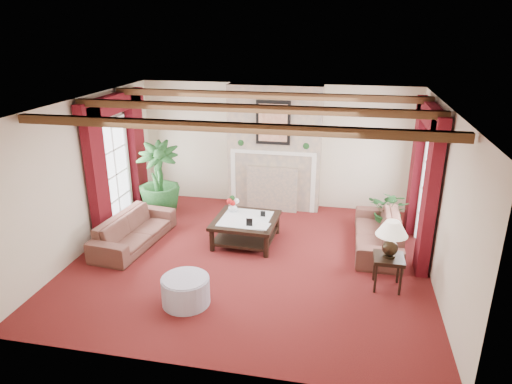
% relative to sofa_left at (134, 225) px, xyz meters
% --- Properties ---
extents(floor, '(6.00, 6.00, 0.00)m').
position_rel_sofa_left_xyz_m(floor, '(2.24, -0.16, -0.38)').
color(floor, '#3F0B0F').
rests_on(floor, ground).
extents(ceiling, '(6.00, 6.00, 0.00)m').
position_rel_sofa_left_xyz_m(ceiling, '(2.24, -0.16, 2.32)').
color(ceiling, white).
rests_on(ceiling, floor).
extents(back_wall, '(6.00, 0.02, 2.70)m').
position_rel_sofa_left_xyz_m(back_wall, '(2.24, 2.59, 0.97)').
color(back_wall, beige).
rests_on(back_wall, ground).
extents(left_wall, '(0.02, 5.50, 2.70)m').
position_rel_sofa_left_xyz_m(left_wall, '(-0.76, -0.16, 0.97)').
color(left_wall, beige).
rests_on(left_wall, ground).
extents(right_wall, '(0.02, 5.50, 2.70)m').
position_rel_sofa_left_xyz_m(right_wall, '(5.24, -0.16, 0.97)').
color(right_wall, beige).
rests_on(right_wall, ground).
extents(ceiling_beams, '(6.00, 3.00, 0.12)m').
position_rel_sofa_left_xyz_m(ceiling_beams, '(2.24, -0.16, 2.26)').
color(ceiling_beams, '#3A2212').
rests_on(ceiling_beams, ceiling).
extents(fireplace, '(2.00, 0.52, 2.70)m').
position_rel_sofa_left_xyz_m(fireplace, '(2.24, 2.39, 2.32)').
color(fireplace, tan).
rests_on(fireplace, ground).
extents(french_door_left, '(0.10, 1.10, 2.16)m').
position_rel_sofa_left_xyz_m(french_door_left, '(-0.73, 0.84, 1.75)').
color(french_door_left, white).
rests_on(french_door_left, ground).
extents(french_door_right, '(0.10, 1.10, 2.16)m').
position_rel_sofa_left_xyz_m(french_door_right, '(5.21, 0.84, 1.75)').
color(french_door_right, white).
rests_on(french_door_right, ground).
extents(curtains_left, '(0.20, 2.40, 2.55)m').
position_rel_sofa_left_xyz_m(curtains_left, '(-0.62, 0.84, 2.17)').
color(curtains_left, '#42080D').
rests_on(curtains_left, ground).
extents(curtains_right, '(0.20, 2.40, 2.55)m').
position_rel_sofa_left_xyz_m(curtains_right, '(5.10, 0.84, 2.17)').
color(curtains_right, '#42080D').
rests_on(curtains_right, ground).
extents(sofa_left, '(2.05, 0.97, 0.75)m').
position_rel_sofa_left_xyz_m(sofa_left, '(0.00, 0.00, 0.00)').
color(sofa_left, '#370F1C').
rests_on(sofa_left, ground).
extents(sofa_right, '(2.00, 0.60, 0.78)m').
position_rel_sofa_left_xyz_m(sofa_right, '(4.42, 0.76, 0.01)').
color(sofa_right, '#370F1C').
rests_on(sofa_right, ground).
extents(potted_palm, '(1.57, 1.97, 0.89)m').
position_rel_sofa_left_xyz_m(potted_palm, '(-0.08, 1.44, 0.07)').
color(potted_palm, black).
rests_on(potted_palm, ground).
extents(small_plant, '(1.42, 1.45, 0.69)m').
position_rel_sofa_left_xyz_m(small_plant, '(4.68, 1.51, -0.03)').
color(small_plant, black).
rests_on(small_plant, ground).
extents(coffee_table, '(1.19, 1.19, 0.47)m').
position_rel_sofa_left_xyz_m(coffee_table, '(2.01, 0.50, -0.14)').
color(coffee_table, black).
rests_on(coffee_table, ground).
extents(side_table, '(0.53, 0.53, 0.54)m').
position_rel_sofa_left_xyz_m(side_table, '(4.51, -0.63, -0.11)').
color(side_table, black).
rests_on(side_table, ground).
extents(ottoman, '(0.71, 0.71, 0.41)m').
position_rel_sofa_left_xyz_m(ottoman, '(1.59, -1.65, -0.17)').
color(ottoman, '#9594A8').
rests_on(ottoman, ground).
extents(table_lamp, '(0.48, 0.48, 0.61)m').
position_rel_sofa_left_xyz_m(table_lamp, '(4.51, -0.63, 0.46)').
color(table_lamp, black).
rests_on(table_lamp, side_table).
extents(flower_vase, '(0.31, 0.32, 0.18)m').
position_rel_sofa_left_xyz_m(flower_vase, '(1.70, 0.78, 0.18)').
color(flower_vase, silver).
rests_on(flower_vase, coffee_table).
extents(book, '(0.23, 0.08, 0.31)m').
position_rel_sofa_left_xyz_m(book, '(2.28, 0.21, 0.25)').
color(book, black).
rests_on(book, coffee_table).
extents(photo_frame_a, '(0.12, 0.03, 0.15)m').
position_rel_sofa_left_xyz_m(photo_frame_a, '(2.15, 0.18, 0.17)').
color(photo_frame_a, black).
rests_on(photo_frame_a, coffee_table).
extents(photo_frame_b, '(0.09, 0.02, 0.12)m').
position_rel_sofa_left_xyz_m(photo_frame_b, '(2.31, 0.65, 0.15)').
color(photo_frame_b, black).
rests_on(photo_frame_b, coffee_table).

